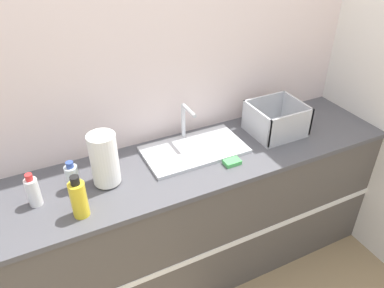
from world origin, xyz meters
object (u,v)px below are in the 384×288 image
at_px(paper_towel_roll, 104,160).
at_px(bottle_white_spray, 33,191).
at_px(sink, 194,148).
at_px(bottle_yellow, 79,198).
at_px(dish_rack, 276,122).
at_px(bottle_clear, 73,177).

distance_m(paper_towel_roll, bottle_white_spray, 0.35).
xyz_separation_m(sink, bottle_white_spray, (-0.86, -0.07, 0.06)).
bearing_deg(bottle_yellow, dish_rack, 9.17).
xyz_separation_m(bottle_yellow, bottle_clear, (0.01, 0.20, -0.02)).
bearing_deg(sink, paper_towel_roll, -173.21).
bearing_deg(paper_towel_roll, dish_rack, 1.38).
bearing_deg(bottle_white_spray, bottle_yellow, -43.16).
height_order(paper_towel_roll, bottle_clear, paper_towel_roll).
relative_size(bottle_white_spray, bottle_clear, 1.08).
bearing_deg(bottle_clear, paper_towel_roll, -8.65).
bearing_deg(bottle_clear, sink, 3.16).
height_order(dish_rack, bottle_yellow, bottle_yellow).
relative_size(sink, bottle_clear, 3.52).
relative_size(bottle_yellow, bottle_white_spray, 1.24).
bearing_deg(sink, dish_rack, -3.84).
height_order(sink, dish_rack, sink).
height_order(sink, bottle_yellow, sink).
xyz_separation_m(dish_rack, bottle_white_spray, (-1.41, -0.03, 0.01)).
xyz_separation_m(bottle_white_spray, bottle_clear, (0.18, 0.03, -0.01)).
relative_size(dish_rack, bottle_yellow, 1.42).
bearing_deg(bottle_white_spray, paper_towel_roll, 1.22).
bearing_deg(sink, bottle_white_spray, -175.42).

